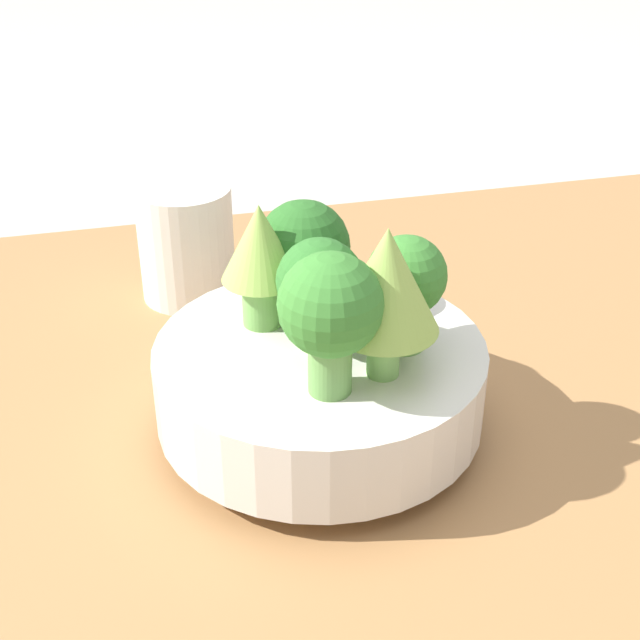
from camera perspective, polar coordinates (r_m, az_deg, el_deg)
The scene contains 10 objects.
ground_plane at distance 0.66m, azimuth 2.08°, elevation -9.98°, with size 6.00×6.00×0.00m, color #ADA89E.
table at distance 0.64m, azimuth 2.12°, elevation -8.36°, with size 1.05×0.77×0.05m.
bowl at distance 0.60m, azimuth 0.00°, elevation -4.02°, with size 0.22×0.22×0.07m.
broccoli_floret_back at distance 0.51m, azimuth 0.67°, elevation 0.60°, with size 0.06×0.06×0.09m.
broccoli_floret_center at distance 0.56m, azimuth 0.00°, elevation 2.19°, with size 0.06×0.06×0.08m.
romanesco_piece_near at distance 0.59m, azimuth -3.85°, elevation 4.43°, with size 0.05×0.05×0.09m.
romanesco_piece_far at distance 0.53m, azimuth 4.26°, elevation 2.38°, with size 0.07×0.07×0.10m.
broccoli_floret_front at distance 0.61m, azimuth -1.07°, elevation 4.57°, with size 0.06×0.06×0.08m.
broccoli_floret_left at distance 0.57m, azimuth 5.53°, elevation 2.34°, with size 0.05×0.05×0.08m.
cup at distance 0.78m, azimuth -8.55°, elevation 4.93°, with size 0.08×0.08×0.10m.
Camera 1 is at (0.15, 0.48, 0.43)m, focal length 50.00 mm.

